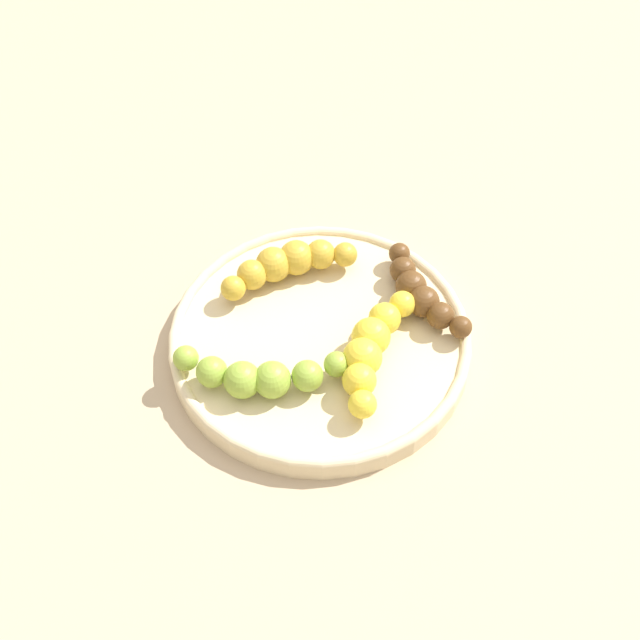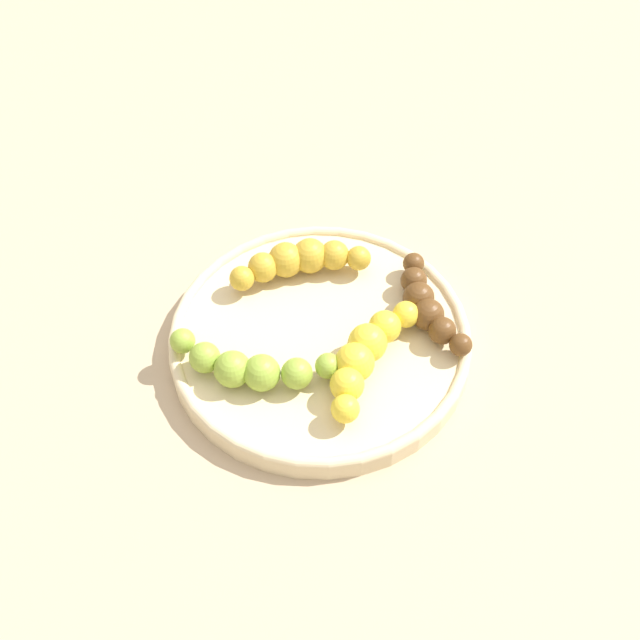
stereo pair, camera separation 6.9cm
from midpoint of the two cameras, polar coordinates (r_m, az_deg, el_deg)
name	(u,v)px [view 2 (the right image)]	position (r m, az deg, el deg)	size (l,w,h in m)	color
ground_plane	(320,347)	(0.72, 2.74, -2.07)	(2.40, 2.40, 0.00)	tan
fruit_bowl	(320,339)	(0.71, 2.78, -1.48)	(0.26, 0.26, 0.02)	beige
banana_green	(250,367)	(0.67, -1.93, -3.44)	(0.09, 0.13, 0.03)	#8CAD38
banana_yellow	(366,354)	(0.68, 6.11, -2.58)	(0.13, 0.06, 0.03)	yellow
banana_overripe	(427,305)	(0.72, 10.17, 0.86)	(0.07, 0.11, 0.03)	#593819
banana_spotted	(299,261)	(0.74, 1.18, 3.98)	(0.11, 0.08, 0.03)	gold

